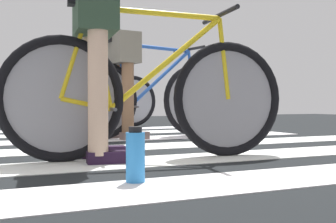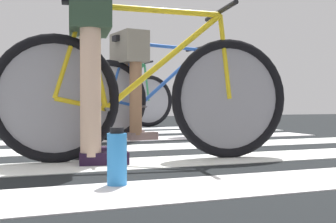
# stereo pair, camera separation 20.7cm
# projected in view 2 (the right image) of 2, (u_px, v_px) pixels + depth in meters

# --- Properties ---
(ground) EXTENTS (18.00, 14.00, 0.02)m
(ground) POSITION_uv_depth(u_px,v_px,m) (67.00, 151.00, 3.11)
(ground) COLOR black
(crosswalk_markings) EXTENTS (5.40, 4.22, 0.00)m
(crosswalk_markings) POSITION_uv_depth(u_px,v_px,m) (70.00, 145.00, 3.40)
(crosswalk_markings) COLOR white
(crosswalk_markings) RESTS_ON ground
(bicycle_1_of_3) EXTENTS (1.73, 0.53, 0.93)m
(bicycle_1_of_3) POSITION_uv_depth(u_px,v_px,m) (145.00, 94.00, 2.51)
(bicycle_1_of_3) COLOR black
(bicycle_1_of_3) RESTS_ON ground
(cyclist_1_of_3) EXTENTS (0.36, 0.44, 1.01)m
(cyclist_1_of_3) POSITION_uv_depth(u_px,v_px,m) (90.00, 46.00, 2.44)
(cyclist_1_of_3) COLOR beige
(cyclist_1_of_3) RESTS_ON ground
(bicycle_2_of_3) EXTENTS (1.73, 0.52, 0.93)m
(bicycle_2_of_3) POSITION_uv_depth(u_px,v_px,m) (160.00, 97.00, 4.12)
(bicycle_2_of_3) COLOR black
(bicycle_2_of_3) RESTS_ON ground
(cyclist_2_of_3) EXTENTS (0.36, 0.44, 0.97)m
(cyclist_2_of_3) POSITION_uv_depth(u_px,v_px,m) (130.00, 70.00, 3.97)
(cyclist_2_of_3) COLOR brown
(cyclist_2_of_3) RESTS_ON ground
(bicycle_3_of_3) EXTENTS (1.73, 0.52, 0.93)m
(bicycle_3_of_3) POSITION_uv_depth(u_px,v_px,m) (113.00, 99.00, 5.80)
(bicycle_3_of_3) COLOR black
(bicycle_3_of_3) RESTS_ON ground
(water_bottle) EXTENTS (0.08, 0.08, 0.24)m
(water_bottle) POSITION_uv_depth(u_px,v_px,m) (118.00, 158.00, 1.75)
(water_bottle) COLOR #2F86D6
(water_bottle) RESTS_ON ground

